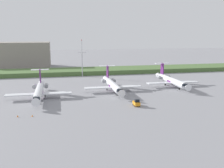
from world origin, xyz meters
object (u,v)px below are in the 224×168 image
Objects in this scene: antenna_mast at (82,61)px; baggage_tug at (136,103)px; regional_jet_third at (171,80)px; safety_cone_mid_marker at (32,116)px; regional_jet_second at (112,85)px; regional_jet_nearest at (39,91)px; safety_cone_front_marker at (18,116)px.

antenna_mast is 63.42m from baggage_tug.
regional_jet_third is 56.36× the size of safety_cone_mid_marker.
regional_jet_second is 1.00× the size of regional_jet_third.
regional_jet_nearest is 1.00× the size of regional_jet_second.
baggage_tug reaches higher than safety_cone_mid_marker.
safety_cone_front_marker and safety_cone_mid_marker have the same top height.
regional_jet_second is 56.36× the size of safety_cone_mid_marker.
regional_jet_second is 40.00m from safety_cone_mid_marker.
antenna_mast is (-35.66, 34.42, 5.64)m from regional_jet_third.
antenna_mast is at bearing 102.21° from regional_jet_second.
regional_jet_second is at bearing -77.79° from antenna_mast.
safety_cone_mid_marker is (3.94, -0.47, 0.00)m from safety_cone_front_marker.
baggage_tug is at bearing -131.49° from regional_jet_third.
regional_jet_second reaches higher than safety_cone_front_marker.
safety_cone_mid_marker is at bearing -172.20° from baggage_tug.
regional_jet_third is at bearing 10.51° from regional_jet_nearest.
antenna_mast reaches higher than baggage_tug.
safety_cone_mid_marker is (-20.43, -66.34, -7.90)m from antenna_mast.
regional_jet_nearest reaches higher than baggage_tug.
antenna_mast reaches higher than regional_jet_nearest.
safety_cone_front_marker is (-4.59, -21.16, -2.26)m from regional_jet_nearest.
safety_cone_front_marker is (-32.73, -27.20, -2.26)m from regional_jet_second.
regional_jet_second is at bearing -171.15° from regional_jet_third.
regional_jet_third is (27.29, 4.25, 0.00)m from regional_jet_second.
regional_jet_nearest and regional_jet_second have the same top height.
baggage_tug is at bearing -82.92° from regional_jet_second.
regional_jet_second is at bearing 12.10° from regional_jet_nearest.
regional_jet_third is at bearing 29.64° from safety_cone_mid_marker.
safety_cone_mid_marker is (-31.69, -4.34, -0.73)m from baggage_tug.
baggage_tug is 5.82× the size of safety_cone_mid_marker.
regional_jet_nearest is 56.37m from regional_jet_third.
safety_cone_front_marker is at bearing -102.25° from regional_jet_nearest.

